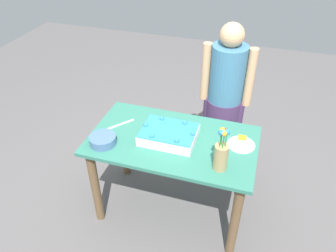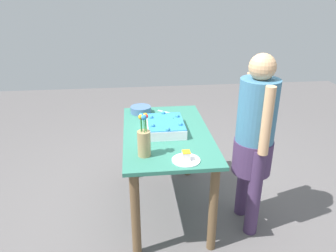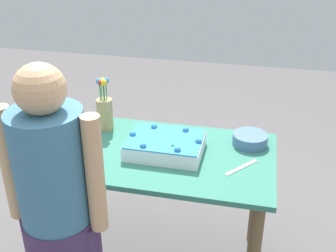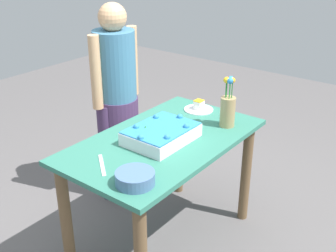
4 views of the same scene
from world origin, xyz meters
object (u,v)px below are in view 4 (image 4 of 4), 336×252
(cake_knife, at_px, (102,165))
(fruit_bowl, at_px, (135,178))
(sheet_cake, at_px, (161,134))
(serving_plate_with_slice, at_px, (199,108))
(flower_vase, at_px, (228,108))
(person_standing, at_px, (116,91))

(cake_knife, xyz_separation_m, fruit_bowl, (-0.03, -0.26, 0.03))
(sheet_cake, relative_size, serving_plate_with_slice, 2.02)
(fruit_bowl, bearing_deg, cake_knife, 83.97)
(serving_plate_with_slice, distance_m, cake_knife, 0.96)
(serving_plate_with_slice, height_order, fruit_bowl, serving_plate_with_slice)
(sheet_cake, xyz_separation_m, fruit_bowl, (-0.45, -0.20, -0.01))
(cake_knife, distance_m, flower_vase, 0.90)
(cake_knife, bearing_deg, fruit_bowl, -147.41)
(person_standing, bearing_deg, cake_knife, -50.67)
(cake_knife, distance_m, person_standing, 0.96)
(serving_plate_with_slice, distance_m, flower_vase, 0.33)
(serving_plate_with_slice, bearing_deg, fruit_bowl, -163.79)
(flower_vase, relative_size, fruit_bowl, 1.65)
(cake_knife, xyz_separation_m, flower_vase, (0.85, -0.27, 0.12))
(fruit_bowl, relative_size, person_standing, 0.13)
(cake_knife, bearing_deg, person_standing, -12.05)
(sheet_cake, distance_m, flower_vase, 0.48)
(fruit_bowl, bearing_deg, serving_plate_with_slice, 16.21)
(cake_knife, bearing_deg, flower_vase, -68.88)
(cake_knife, relative_size, person_standing, 0.16)
(sheet_cake, distance_m, cake_knife, 0.43)
(sheet_cake, height_order, fruit_bowl, sheet_cake)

